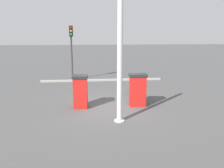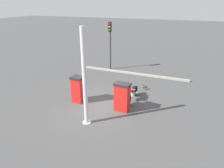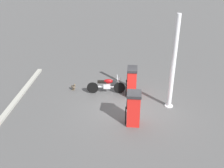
# 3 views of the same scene
# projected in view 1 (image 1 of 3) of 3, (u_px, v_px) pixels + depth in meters

# --- Properties ---
(ground_plane) EXTENTS (120.00, 120.00, 0.00)m
(ground_plane) POSITION_uv_depth(u_px,v_px,m) (109.00, 106.00, 10.29)
(ground_plane) COLOR #4C4C4C
(fuel_pump_near) EXTENTS (0.58, 0.83, 1.50)m
(fuel_pump_near) POSITION_uv_depth(u_px,v_px,m) (138.00, 90.00, 10.13)
(fuel_pump_near) COLOR red
(fuel_pump_near) RESTS_ON ground
(fuel_pump_far) EXTENTS (0.66, 0.70, 1.49)m
(fuel_pump_far) POSITION_uv_depth(u_px,v_px,m) (80.00, 91.00, 9.87)
(fuel_pump_far) COLOR red
(fuel_pump_far) RESTS_ON ground
(motorcycle_near_pump) EXTENTS (2.01, 0.56, 0.94)m
(motorcycle_near_pump) POSITION_uv_depth(u_px,v_px,m) (135.00, 89.00, 11.47)
(motorcycle_near_pump) COLOR black
(motorcycle_near_pump) RESTS_ON ground
(wandering_duck) EXTENTS (0.36, 0.37, 0.42)m
(wandering_duck) POSITION_uv_depth(u_px,v_px,m) (132.00, 86.00, 13.30)
(wandering_duck) COLOR brown
(wandering_duck) RESTS_ON ground
(roadside_traffic_light) EXTENTS (0.39, 0.27, 3.81)m
(roadside_traffic_light) POSITION_uv_depth(u_px,v_px,m) (71.00, 44.00, 15.34)
(roadside_traffic_light) COLOR #38383A
(roadside_traffic_light) RESTS_ON ground
(canopy_support_pole) EXTENTS (0.40, 0.40, 4.37)m
(canopy_support_pole) POSITION_uv_depth(u_px,v_px,m) (120.00, 66.00, 8.01)
(canopy_support_pole) COLOR silver
(canopy_support_pole) RESTS_ON ground
(road_edge_kerb) EXTENTS (0.26, 8.50, 0.12)m
(road_edge_kerb) POSITION_uv_depth(u_px,v_px,m) (102.00, 80.00, 15.71)
(road_edge_kerb) COLOR #9E9E93
(road_edge_kerb) RESTS_ON ground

